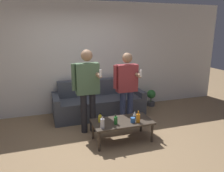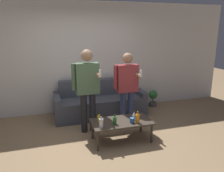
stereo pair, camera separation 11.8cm
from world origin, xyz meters
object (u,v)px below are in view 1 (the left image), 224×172
couch (98,103)px  coffee_table (122,123)px  person_standing_right (127,84)px  person_standing_left (87,85)px  bottle_orange (100,118)px

couch → coffee_table: 1.39m
person_standing_right → couch: bearing=118.9°
coffee_table → person_standing_left: person_standing_left is taller
bottle_orange → person_standing_right: (0.73, 0.54, 0.46)m
couch → person_standing_left: bearing=-117.5°
bottle_orange → person_standing_left: 0.71m
couch → bottle_orange: bearing=-103.3°
couch → person_standing_left: size_ratio=1.29×
couch → bottle_orange: couch is taller
coffee_table → person_standing_right: person_standing_right is taller
couch → coffee_table: couch is taller
coffee_table → person_standing_left: size_ratio=0.66×
bottle_orange → person_standing_left: size_ratio=0.10×
coffee_table → bottle_orange: 0.42m
couch → person_standing_left: (-0.43, -0.83, 0.67)m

